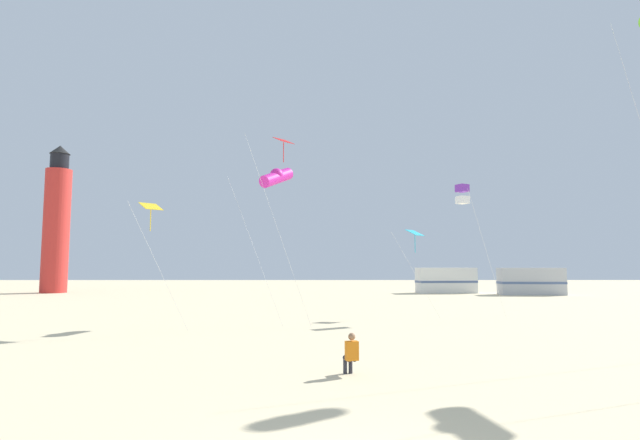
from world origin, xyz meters
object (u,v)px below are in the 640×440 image
at_px(kite_diamond_cyan, 417,235).
at_px(rv_van_white, 448,280).
at_px(kite_diamond_gold, 154,211).
at_px(kite_box_violet, 465,194).
at_px(kite_diamond_scarlet, 285,148).
at_px(kite_flyer_standing, 353,353).
at_px(kite_tube_magenta, 279,177).
at_px(lighthouse_distant, 59,223).
at_px(rv_van_silver, 534,281).

relative_size(kite_diamond_cyan, rv_van_white, 0.79).
xyz_separation_m(kite_diamond_gold, kite_diamond_cyan, (13.87, 6.28, -0.82)).
distance_m(kite_diamond_gold, kite_box_violet, 17.46).
xyz_separation_m(kite_diamond_scarlet, rv_van_white, (16.02, 29.24, -7.97)).
bearing_deg(kite_diamond_scarlet, kite_diamond_cyan, 25.17).
height_order(kite_flyer_standing, kite_tube_magenta, kite_tube_magenta).
height_order(kite_box_violet, lighthouse_distant, lighthouse_distant).
relative_size(kite_diamond_scarlet, kite_diamond_cyan, 1.92).
bearing_deg(kite_tube_magenta, lighthouse_distant, 134.18).
distance_m(kite_diamond_scarlet, rv_van_silver, 36.03).
xyz_separation_m(kite_box_violet, lighthouse_distant, (-38.34, 26.99, 0.62)).
relative_size(kite_diamond_scarlet, kite_box_violet, 1.28).
distance_m(kite_flyer_standing, kite_tube_magenta, 16.05).
bearing_deg(lighthouse_distant, kite_tube_magenta, -45.82).
xyz_separation_m(kite_diamond_gold, kite_box_violet, (16.54, 5.34, 1.56)).
height_order(kite_diamond_cyan, rv_van_silver, kite_diamond_cyan).
distance_m(kite_flyer_standing, kite_box_violet, 18.14).
bearing_deg(kite_diamond_gold, rv_van_white, 55.21).
xyz_separation_m(kite_flyer_standing, kite_tube_magenta, (-3.32, 13.85, 7.41)).
distance_m(kite_diamond_gold, rv_van_white, 39.05).
relative_size(kite_flyer_standing, kite_diamond_gold, 0.19).
bearing_deg(rv_van_silver, kite_tube_magenta, -131.30).
bearing_deg(rv_van_silver, kite_box_violet, -116.59).
distance_m(kite_diamond_gold, lighthouse_distant, 39.06).
xyz_separation_m(kite_diamond_scarlet, rv_van_silver, (23.98, 25.68, -7.97)).
height_order(kite_flyer_standing, lighthouse_distant, lighthouse_distant).
height_order(kite_diamond_scarlet, kite_diamond_cyan, kite_diamond_scarlet).
relative_size(kite_diamond_gold, kite_diamond_cyan, 1.16).
bearing_deg(kite_diamond_scarlet, kite_tube_magenta, 108.08).
bearing_deg(kite_diamond_scarlet, kite_diamond_gold, -156.66).
distance_m(kite_box_violet, lighthouse_distant, 46.89).
xyz_separation_m(kite_diamond_scarlet, kite_box_violet, (10.42, 2.70, -2.14)).
bearing_deg(lighthouse_distant, kite_flyer_standing, -53.84).
height_order(kite_diamond_scarlet, kite_box_violet, kite_diamond_scarlet).
height_order(kite_box_violet, rv_van_white, kite_box_violet).
xyz_separation_m(rv_van_white, rv_van_silver, (7.96, -3.55, 0.00)).
height_order(kite_flyer_standing, kite_diamond_scarlet, kite_diamond_scarlet).
height_order(kite_flyer_standing, kite_diamond_cyan, kite_diamond_cyan).
xyz_separation_m(kite_diamond_gold, rv_van_white, (22.15, 31.88, -4.26)).
relative_size(kite_diamond_gold, lighthouse_distant, 0.36).
distance_m(lighthouse_distant, rv_van_silver, 52.45).
xyz_separation_m(kite_flyer_standing, rv_van_silver, (21.14, 38.08, 0.78)).
xyz_separation_m(kite_tube_magenta, rv_van_silver, (24.45, 24.24, -6.64)).
relative_size(kite_diamond_scarlet, rv_van_silver, 1.52).
xyz_separation_m(kite_flyer_standing, kite_diamond_scarlet, (-2.84, 12.40, 8.75)).
bearing_deg(kite_diamond_scarlet, kite_box_violet, 14.54).
bearing_deg(rv_van_silver, kite_diamond_gold, -132.79).
relative_size(rv_van_white, rv_van_silver, 1.00).
bearing_deg(kite_diamond_cyan, kite_flyer_standing, -106.99).
bearing_deg(kite_tube_magenta, kite_diamond_scarlet, -71.92).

